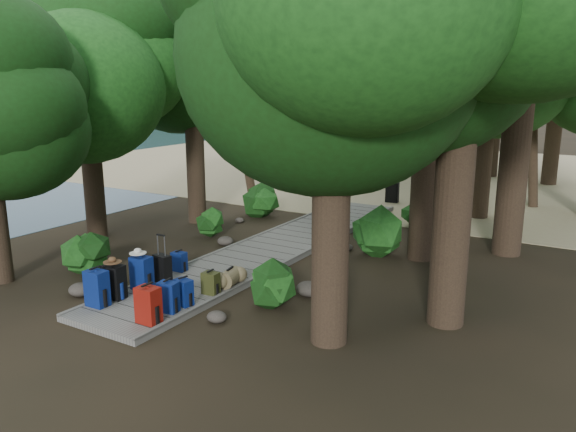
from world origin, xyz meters
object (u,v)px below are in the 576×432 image
Objects in this scene: backpack_left_c at (142,271)px; backpack_right_c at (184,291)px; sun_lounger at (466,197)px; backpack_left_d at (179,260)px; backpack_right_d at (211,282)px; lone_suitcase_on_sand at (392,192)px; suitcase_on_boardwalk at (163,269)px; backpack_right_b at (168,295)px; backpack_right_a at (148,303)px; backpack_left_a at (97,286)px; backpack_left_b at (114,280)px; duffel_right_khaki at (230,277)px; kayak at (321,184)px.

backpack_left_c reaches higher than backpack_right_c.
backpack_left_d is at bearing -96.58° from sun_lounger.
backpack_left_d is (-0.13, 1.28, -0.14)m from backpack_left_c.
backpack_left_c reaches higher than backpack_left_d.
backpack_right_d is 10.93m from lone_suitcase_on_sand.
backpack_left_c reaches higher than backpack_right_d.
backpack_left_d is 0.81m from suitcase_on_boardwalk.
suitcase_on_boardwalk is at bearing 177.10° from backpack_right_d.
backpack_right_d is (1.52, -0.76, 0.01)m from backpack_left_d.
lone_suitcase_on_sand is (1.11, 11.45, -0.12)m from backpack_left_c.
backpack_right_b reaches higher than sun_lounger.
backpack_left_c is 1.25× the size of suitcase_on_boardwalk.
sun_lounger is at bearing 14.89° from lone_suitcase_on_sand.
lone_suitcase_on_sand is at bearing 90.62° from backpack_right_a.
backpack_left_a reaches higher than sun_lounger.
lone_suitcase_on_sand is at bearing 78.82° from backpack_left_b.
backpack_right_d is at bearing -105.89° from duffel_right_khaki.
backpack_left_c is 1.49m from backpack_right_d.
backpack_right_d is at bearing 46.56° from backpack_left_a.
duffel_right_khaki is 0.88× the size of suitcase_on_boardwalk.
kayak is (-2.55, 12.12, -0.23)m from suitcase_on_boardwalk.
backpack_right_b reaches higher than backpack_left_d.
backpack_left_a is at bearing -96.11° from backpack_left_c.
suitcase_on_boardwalk reaches higher than duffel_right_khaki.
backpack_left_a is 12.60m from lone_suitcase_on_sand.
backpack_right_b is at bearing 93.90° from backpack_right_a.
backpack_right_d is at bearing 33.04° from backpack_left_b.
duffel_right_khaki is at bearing -88.82° from sun_lounger.
backpack_left_a is at bearing -137.57° from backpack_right_c.
backpack_left_d is 0.79× the size of suitcase_on_boardwalk.
backpack_right_a reaches higher than sun_lounger.
backpack_left_a is 1.61× the size of backpack_left_d.
backpack_left_b reaches higher than lone_suitcase_on_sand.
backpack_left_b reaches higher than backpack_right_a.
lone_suitcase_on_sand is at bearing 81.71° from backpack_right_b.
backpack_left_d is 2.86m from backpack_right_a.
lone_suitcase_on_sand is (1.18, 12.54, -0.13)m from backpack_left_a.
backpack_right_a is 0.56m from backpack_right_b.
kayak is at bearing 112.34° from suitcase_on_boardwalk.
backpack_left_c is 1.29m from backpack_left_d.
backpack_left_b is 1.48m from backpack_right_c.
backpack_right_a reaches higher than backpack_left_d.
backpack_left_a reaches higher than backpack_right_b.
backpack_right_c is at bearing 11.80° from backpack_left_b.
backpack_left_c reaches higher than backpack_right_b.
backpack_right_d reaches higher than backpack_left_d.
kayak is at bearing 116.51° from backpack_right_c.
backpack_left_b is 1.03× the size of backpack_right_a.
suitcase_on_boardwalk is (-1.22, 0.72, 0.02)m from backpack_right_c.
backpack_right_c reaches higher than kayak.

